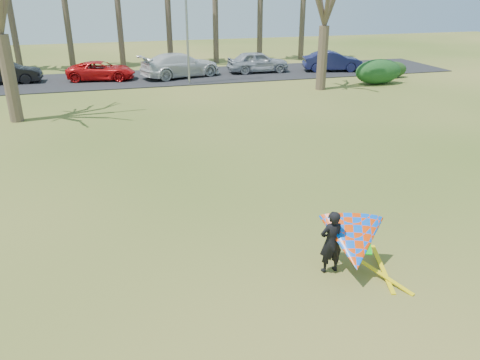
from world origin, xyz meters
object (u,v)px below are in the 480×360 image
object	(u,v)px
car_3	(181,65)
car_2	(101,71)
car_5	(332,61)
kite_flyer	(352,243)
car_4	(258,62)
car_1	(7,72)
streetlight	(189,16)

from	to	relation	value
car_3	car_2	bearing A→B (deg)	69.54
car_5	kite_flyer	world-z (taller)	kite_flyer
car_4	car_5	size ratio (longest dim) A/B	1.03
car_1	car_3	xyz separation A→B (m)	(11.91, -0.84, 0.12)
car_2	kite_flyer	size ratio (longest dim) A/B	1.97
kite_flyer	car_2	bearing A→B (deg)	101.46
car_3	kite_flyer	bearing A→B (deg)	162.56
streetlight	car_2	xyz separation A→B (m)	(-5.94, 3.02, -3.75)
streetlight	car_4	world-z (taller)	streetlight
car_2	car_5	bearing A→B (deg)	-83.50
car_3	car_5	xyz separation A→B (m)	(11.88, -0.67, -0.11)
car_2	car_3	bearing A→B (deg)	-83.70
car_1	car_5	world-z (taller)	car_5
car_2	car_4	bearing A→B (deg)	-80.14
car_4	kite_flyer	distance (m)	27.47
car_5	car_2	bearing A→B (deg)	100.25
car_3	car_4	world-z (taller)	car_3
car_5	kite_flyer	size ratio (longest dim) A/B	1.92
car_5	car_3	bearing A→B (deg)	100.35
car_2	car_4	size ratio (longest dim) A/B	1.00
streetlight	car_4	distance (m)	7.44
car_1	car_4	xyz separation A→B (m)	(17.97, -0.49, 0.07)
car_5	kite_flyer	bearing A→B (deg)	168.35
car_1	car_5	size ratio (longest dim) A/B	0.98
car_2	car_1	bearing A→B (deg)	95.28
car_2	car_3	distance (m)	5.66
car_1	kite_flyer	size ratio (longest dim) A/B	1.87
car_1	car_4	distance (m)	17.97
car_3	car_5	bearing A→B (deg)	-110.16
streetlight	car_2	world-z (taller)	streetlight
car_4	streetlight	bearing A→B (deg)	118.15
car_5	kite_flyer	distance (m)	28.43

